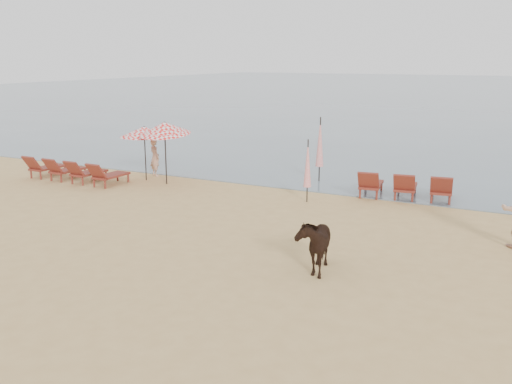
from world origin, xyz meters
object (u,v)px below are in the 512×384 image
at_px(lounger_cluster_right, 405,186).
at_px(umbrella_closed_right, 320,142).
at_px(cow, 314,243).
at_px(umbrella_open_left_b, 165,128).
at_px(umbrella_closed_left, 308,164).
at_px(beachgoer_left, 155,157).
at_px(lounger_cluster_left, 74,170).
at_px(umbrella_open_left_a, 144,132).

bearing_deg(lounger_cluster_right, umbrella_closed_right, 152.49).
bearing_deg(cow, umbrella_open_left_b, 129.13).
xyz_separation_m(umbrella_closed_left, beachgoer_left, (-7.00, 1.12, -0.53)).
bearing_deg(lounger_cluster_left, beachgoer_left, 48.33).
xyz_separation_m(lounger_cluster_left, beachgoer_left, (2.11, 2.28, 0.31)).
bearing_deg(umbrella_closed_right, beachgoer_left, -162.59).
distance_m(lounger_cluster_right, umbrella_closed_right, 3.89).
distance_m(umbrella_open_left_b, umbrella_closed_left, 5.77).
bearing_deg(umbrella_open_left_b, umbrella_closed_left, -3.84).
bearing_deg(umbrella_open_left_a, lounger_cluster_right, 18.24).
height_order(lounger_cluster_left, umbrella_open_left_b, umbrella_open_left_b).
relative_size(umbrella_closed_right, beachgoer_left, 1.66).
relative_size(umbrella_open_left_b, beachgoer_left, 1.63).
xyz_separation_m(lounger_cluster_right, beachgoer_left, (-9.77, -0.73, 0.29)).
bearing_deg(umbrella_open_left_a, beachgoer_left, 111.56).
xyz_separation_m(lounger_cluster_left, lounger_cluster_right, (11.88, 3.01, 0.02)).
xyz_separation_m(cow, beachgoer_left, (-9.49, 6.77, 0.10)).
xyz_separation_m(umbrella_open_left_a, umbrella_closed_right, (6.05, 2.78, -0.36)).
bearing_deg(umbrella_open_left_a, cow, -23.57).
xyz_separation_m(umbrella_open_left_b, cow, (8.20, -5.74, -1.45)).
distance_m(lounger_cluster_left, beachgoer_left, 3.12).
bearing_deg(cow, beachgoer_left, 128.63).
bearing_deg(beachgoer_left, cow, 173.12).
xyz_separation_m(umbrella_open_left_a, umbrella_open_left_b, (1.11, -0.21, 0.22)).
distance_m(umbrella_open_left_b, umbrella_closed_right, 5.80).
xyz_separation_m(umbrella_open_left_b, umbrella_closed_left, (5.71, -0.08, -0.82)).
distance_m(umbrella_open_left_b, cow, 10.11).
bearing_deg(beachgoer_left, umbrella_closed_right, -133.97).
xyz_separation_m(lounger_cluster_right, umbrella_open_left_a, (-9.58, -1.56, 1.42)).
bearing_deg(cow, umbrella_closed_right, 94.61).
relative_size(umbrella_open_left_b, umbrella_closed_right, 0.98).
relative_size(lounger_cluster_left, umbrella_closed_left, 1.93).
height_order(lounger_cluster_right, umbrella_open_left_a, umbrella_open_left_a).
xyz_separation_m(umbrella_closed_right, cow, (3.26, -8.72, -0.88)).
relative_size(lounger_cluster_left, lounger_cluster_right, 1.25).
height_order(lounger_cluster_right, umbrella_open_left_b, umbrella_open_left_b).
height_order(lounger_cluster_left, cow, cow).
distance_m(lounger_cluster_right, umbrella_open_left_b, 8.81).
bearing_deg(lounger_cluster_right, umbrella_open_left_b, -176.69).
relative_size(lounger_cluster_right, umbrella_closed_left, 1.55).
height_order(lounger_cluster_left, umbrella_open_left_a, umbrella_open_left_a).
bearing_deg(umbrella_closed_left, lounger_cluster_left, -172.72).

